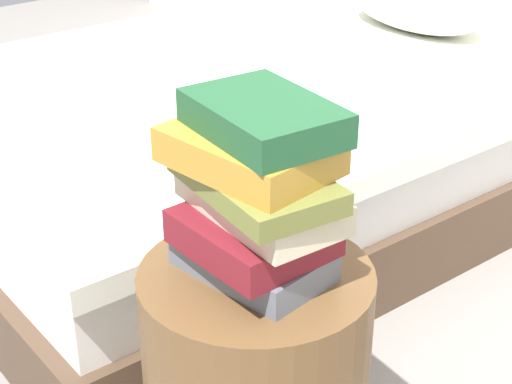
{
  "coord_description": "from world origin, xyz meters",
  "views": [
    {
      "loc": [
        0.9,
        -0.72,
        1.33
      ],
      "look_at": [
        0.0,
        0.0,
        0.73
      ],
      "focal_mm": 58.03,
      "sensor_mm": 36.0,
      "label": 1
    }
  ],
  "objects_px": {
    "book_cream": "(263,201)",
    "bed": "(245,139)",
    "book_slate": "(252,258)",
    "book_ochre": "(249,150)",
    "book_forest": "(264,117)",
    "book_maroon": "(252,232)",
    "book_olive": "(255,181)"
  },
  "relations": [
    {
      "from": "book_cream",
      "to": "book_forest",
      "type": "bearing_deg",
      "value": -21.67
    },
    {
      "from": "book_cream",
      "to": "book_ochre",
      "type": "relative_size",
      "value": 1.1
    },
    {
      "from": "book_cream",
      "to": "book_forest",
      "type": "relative_size",
      "value": 1.16
    },
    {
      "from": "book_slate",
      "to": "book_maroon",
      "type": "bearing_deg",
      "value": -48.86
    },
    {
      "from": "book_cream",
      "to": "bed",
      "type": "bearing_deg",
      "value": 146.47
    },
    {
      "from": "book_slate",
      "to": "book_forest",
      "type": "distance_m",
      "value": 0.25
    },
    {
      "from": "book_ochre",
      "to": "book_forest",
      "type": "relative_size",
      "value": 1.05
    },
    {
      "from": "book_slate",
      "to": "book_maroon",
      "type": "height_order",
      "value": "book_maroon"
    },
    {
      "from": "bed",
      "to": "book_ochre",
      "type": "height_order",
      "value": "book_ochre"
    },
    {
      "from": "book_slate",
      "to": "book_cream",
      "type": "relative_size",
      "value": 0.87
    },
    {
      "from": "bed",
      "to": "book_ochre",
      "type": "xyz_separation_m",
      "value": [
        1.06,
        -0.82,
        0.57
      ]
    },
    {
      "from": "bed",
      "to": "book_olive",
      "type": "bearing_deg",
      "value": -36.75
    },
    {
      "from": "book_ochre",
      "to": "book_forest",
      "type": "distance_m",
      "value": 0.06
    },
    {
      "from": "book_olive",
      "to": "book_ochre",
      "type": "xyz_separation_m",
      "value": [
        -0.01,
        0.0,
        0.05
      ]
    },
    {
      "from": "book_maroon",
      "to": "book_ochre",
      "type": "height_order",
      "value": "book_ochre"
    },
    {
      "from": "book_cream",
      "to": "book_forest",
      "type": "distance_m",
      "value": 0.14
    },
    {
      "from": "book_cream",
      "to": "book_olive",
      "type": "distance_m",
      "value": 0.05
    },
    {
      "from": "bed",
      "to": "book_cream",
      "type": "xyz_separation_m",
      "value": [
        1.07,
        -0.8,
        0.48
      ]
    },
    {
      "from": "book_maroon",
      "to": "book_cream",
      "type": "relative_size",
      "value": 0.8
    },
    {
      "from": "bed",
      "to": "book_forest",
      "type": "xyz_separation_m",
      "value": [
        1.07,
        -0.8,
        0.62
      ]
    },
    {
      "from": "book_olive",
      "to": "bed",
      "type": "bearing_deg",
      "value": 149.52
    },
    {
      "from": "bed",
      "to": "book_slate",
      "type": "distance_m",
      "value": 1.38
    },
    {
      "from": "book_maroon",
      "to": "bed",
      "type": "bearing_deg",
      "value": 141.25
    },
    {
      "from": "book_slate",
      "to": "book_forest",
      "type": "height_order",
      "value": "book_forest"
    },
    {
      "from": "book_maroon",
      "to": "book_forest",
      "type": "xyz_separation_m",
      "value": [
        0.01,
        0.02,
        0.2
      ]
    },
    {
      "from": "book_cream",
      "to": "book_ochre",
      "type": "distance_m",
      "value": 0.09
    },
    {
      "from": "book_ochre",
      "to": "book_cream",
      "type": "bearing_deg",
      "value": 48.07
    },
    {
      "from": "book_cream",
      "to": "book_forest",
      "type": "xyz_separation_m",
      "value": [
        0.0,
        -0.0,
        0.14
      ]
    },
    {
      "from": "book_maroon",
      "to": "book_slate",
      "type": "bearing_deg",
      "value": 137.57
    },
    {
      "from": "bed",
      "to": "book_slate",
      "type": "bearing_deg",
      "value": -36.9
    },
    {
      "from": "book_slate",
      "to": "book_ochre",
      "type": "xyz_separation_m",
      "value": [
        0.0,
        -0.01,
        0.2
      ]
    },
    {
      "from": "bed",
      "to": "book_cream",
      "type": "relative_size",
      "value": 7.18
    }
  ]
}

